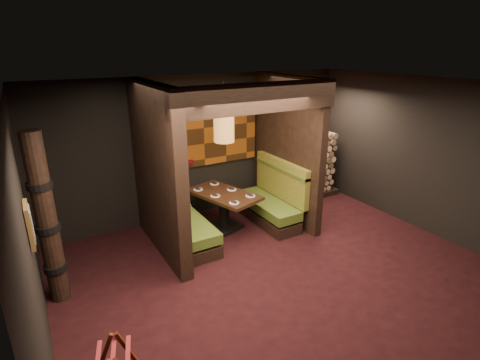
% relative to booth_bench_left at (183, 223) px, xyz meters
% --- Properties ---
extents(floor, '(6.50, 5.50, 0.02)m').
position_rel_booth_bench_left_xyz_m(floor, '(0.96, -1.65, -0.41)').
color(floor, black).
rests_on(floor, ground).
extents(ceiling, '(6.50, 5.50, 0.02)m').
position_rel_booth_bench_left_xyz_m(ceiling, '(0.96, -1.65, 2.46)').
color(ceiling, black).
rests_on(ceiling, ground).
extents(wall_back, '(6.50, 0.02, 2.85)m').
position_rel_booth_bench_left_xyz_m(wall_back, '(0.96, 1.11, 1.02)').
color(wall_back, black).
rests_on(wall_back, ground).
extents(wall_left, '(0.02, 5.50, 2.85)m').
position_rel_booth_bench_left_xyz_m(wall_left, '(-2.30, -1.65, 1.02)').
color(wall_left, black).
rests_on(wall_left, ground).
extents(wall_right, '(0.02, 5.50, 2.85)m').
position_rel_booth_bench_left_xyz_m(wall_right, '(4.22, -1.65, 1.02)').
color(wall_right, black).
rests_on(wall_right, ground).
extents(partition_left, '(0.20, 2.20, 2.85)m').
position_rel_booth_bench_left_xyz_m(partition_left, '(-0.39, -0.00, 1.02)').
color(partition_left, black).
rests_on(partition_left, floor).
extents(partition_right, '(0.15, 2.10, 2.85)m').
position_rel_booth_bench_left_xyz_m(partition_right, '(2.26, 0.05, 1.02)').
color(partition_right, black).
rests_on(partition_right, floor).
extents(header_beam, '(2.85, 0.18, 0.44)m').
position_rel_booth_bench_left_xyz_m(header_beam, '(0.94, -0.95, 2.23)').
color(header_beam, black).
rests_on(header_beam, partition_left).
extents(tapa_back_panel, '(2.40, 0.06, 1.55)m').
position_rel_booth_bench_left_xyz_m(tapa_back_panel, '(0.94, 1.06, 1.42)').
color(tapa_back_panel, '#8B4510').
rests_on(tapa_back_panel, wall_back).
extents(tapa_side_panel, '(0.04, 1.85, 1.45)m').
position_rel_booth_bench_left_xyz_m(tapa_side_panel, '(-0.27, 0.17, 1.45)').
color(tapa_side_panel, '#8B4510').
rests_on(tapa_side_panel, partition_left).
extents(lacquer_shelf, '(0.60, 0.12, 0.07)m').
position_rel_booth_bench_left_xyz_m(lacquer_shelf, '(0.36, 1.00, 0.78)').
color(lacquer_shelf, '#5C0814').
rests_on(lacquer_shelf, wall_back).
extents(booth_bench_left, '(0.68, 1.60, 1.14)m').
position_rel_booth_bench_left_xyz_m(booth_bench_left, '(0.00, 0.00, 0.00)').
color(booth_bench_left, black).
rests_on(booth_bench_left, floor).
extents(booth_bench_right, '(0.68, 1.60, 1.14)m').
position_rel_booth_bench_left_xyz_m(booth_bench_right, '(1.89, 0.00, 0.00)').
color(booth_bench_right, black).
rests_on(booth_bench_right, floor).
extents(dining_table, '(1.14, 1.56, 0.74)m').
position_rel_booth_bench_left_xyz_m(dining_table, '(0.91, 0.17, 0.10)').
color(dining_table, black).
rests_on(dining_table, floor).
extents(place_settings, '(0.88, 1.22, 0.03)m').
position_rel_booth_bench_left_xyz_m(place_settings, '(0.91, 0.17, 0.35)').
color(place_settings, white).
rests_on(place_settings, dining_table).
extents(pendant_lamp, '(0.36, 0.36, 1.11)m').
position_rel_booth_bench_left_xyz_m(pendant_lamp, '(0.91, 0.12, 1.57)').
color(pendant_lamp, '#AD7334').
rests_on(pendant_lamp, ceiling).
extents(framed_picture, '(0.05, 0.36, 0.46)m').
position_rel_booth_bench_left_xyz_m(framed_picture, '(-2.25, -1.55, 1.22)').
color(framed_picture, olive).
rests_on(framed_picture, wall_left).
extents(totem_column, '(0.31, 0.31, 2.40)m').
position_rel_booth_bench_left_xyz_m(totem_column, '(-2.09, -0.55, 0.79)').
color(totem_column, black).
rests_on(totem_column, floor).
extents(firewood_stack, '(1.73, 0.70, 1.50)m').
position_rel_booth_bench_left_xyz_m(firewood_stack, '(3.25, 0.70, 0.35)').
color(firewood_stack, black).
rests_on(firewood_stack, floor).
extents(mosaic_header, '(1.83, 0.10, 0.56)m').
position_rel_booth_bench_left_xyz_m(mosaic_header, '(3.25, 1.03, 1.38)').
color(mosaic_header, maroon).
rests_on(mosaic_header, wall_back).
extents(bay_front_post, '(0.08, 0.08, 2.85)m').
position_rel_booth_bench_left_xyz_m(bay_front_post, '(2.35, 0.31, 1.02)').
color(bay_front_post, black).
rests_on(bay_front_post, floor).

